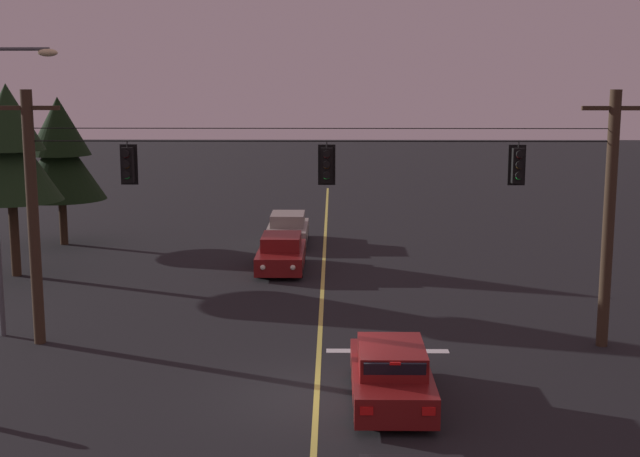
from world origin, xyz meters
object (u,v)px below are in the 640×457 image
at_px(traffic_light_centre, 518,165).
at_px(car_waiting_near_lane, 391,375).
at_px(traffic_light_leftmost, 128,165).
at_px(traffic_light_left_inner, 327,165).
at_px(car_oncoming_lead, 281,254).
at_px(car_oncoming_trailing, 288,229).
at_px(tree_verge_near, 9,149).
at_px(street_lamp_corner, 3,166).
at_px(tree_verge_far, 60,154).

xyz_separation_m(traffic_light_centre, car_waiting_near_lane, (-3.70, -4.37, -4.47)).
height_order(traffic_light_leftmost, traffic_light_left_inner, same).
xyz_separation_m(traffic_light_left_inner, car_waiting_near_lane, (1.54, -4.37, -4.47)).
bearing_deg(traffic_light_left_inner, traffic_light_leftmost, 180.00).
distance_m(traffic_light_leftmost, car_oncoming_lead, 11.35).
bearing_deg(car_oncoming_trailing, tree_verge_near, -145.95).
height_order(car_waiting_near_lane, street_lamp_corner, street_lamp_corner).
relative_size(traffic_light_left_inner, car_oncoming_trailing, 0.28).
relative_size(street_lamp_corner, tree_verge_far, 1.25).
relative_size(car_waiting_near_lane, street_lamp_corner, 0.52).
xyz_separation_m(car_oncoming_trailing, tree_verge_far, (-10.24, -0.41, 3.52)).
relative_size(traffic_light_left_inner, traffic_light_centre, 1.00).
relative_size(car_waiting_near_lane, tree_verge_far, 0.65).
height_order(traffic_light_leftmost, car_oncoming_lead, traffic_light_leftmost).
xyz_separation_m(car_waiting_near_lane, tree_verge_far, (-13.69, 19.35, 3.52)).
relative_size(street_lamp_corner, tree_verge_near, 1.15).
distance_m(car_oncoming_trailing, tree_verge_far, 10.84).
distance_m(traffic_light_left_inner, tree_verge_far, 19.32).
bearing_deg(tree_verge_far, car_oncoming_lead, -26.81).
height_order(traffic_light_leftmost, tree_verge_far, tree_verge_far).
xyz_separation_m(traffic_light_leftmost, street_lamp_corner, (-3.74, 0.72, -0.10)).
distance_m(car_oncoming_lead, car_oncoming_trailing, 5.61).
xyz_separation_m(street_lamp_corner, tree_verge_far, (-2.93, 14.26, -0.85)).
height_order(traffic_light_centre, street_lamp_corner, street_lamp_corner).
xyz_separation_m(traffic_light_leftmost, traffic_light_left_inner, (5.48, 0.00, 0.00)).
height_order(car_oncoming_trailing, tree_verge_near, tree_verge_near).
bearing_deg(traffic_light_centre, car_oncoming_lead, 125.98).
relative_size(traffic_light_leftmost, traffic_light_centre, 1.00).
bearing_deg(street_lamp_corner, car_waiting_near_lane, -25.31).
xyz_separation_m(traffic_light_left_inner, car_oncoming_lead, (-1.87, 9.79, -4.47)).
height_order(car_waiting_near_lane, car_oncoming_trailing, same).
bearing_deg(car_waiting_near_lane, traffic_light_centre, 49.75).
distance_m(traffic_light_leftmost, car_waiting_near_lane, 9.40).
bearing_deg(traffic_light_centre, tree_verge_far, 139.25).
height_order(car_oncoming_trailing, tree_verge_far, tree_verge_far).
bearing_deg(street_lamp_corner, traffic_light_centre, -2.85).
height_order(street_lamp_corner, tree_verge_far, street_lamp_corner).
bearing_deg(tree_verge_near, tree_verge_far, 91.34).
xyz_separation_m(street_lamp_corner, tree_verge_near, (-2.78, 7.86, -0.13)).
relative_size(car_oncoming_lead, street_lamp_corner, 0.53).
bearing_deg(traffic_light_centre, street_lamp_corner, 177.15).
height_order(traffic_light_left_inner, car_oncoming_trailing, traffic_light_left_inner).
height_order(traffic_light_leftmost, car_oncoming_trailing, traffic_light_leftmost).
bearing_deg(car_waiting_near_lane, traffic_light_leftmost, 148.11).
relative_size(traffic_light_leftmost, tree_verge_near, 0.17).
distance_m(traffic_light_centre, street_lamp_corner, 14.48).
distance_m(street_lamp_corner, tree_verge_far, 14.59).
bearing_deg(car_waiting_near_lane, car_oncoming_lead, 103.53).
distance_m(car_waiting_near_lane, tree_verge_near, 19.20).
bearing_deg(traffic_light_left_inner, tree_verge_far, 129.04).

